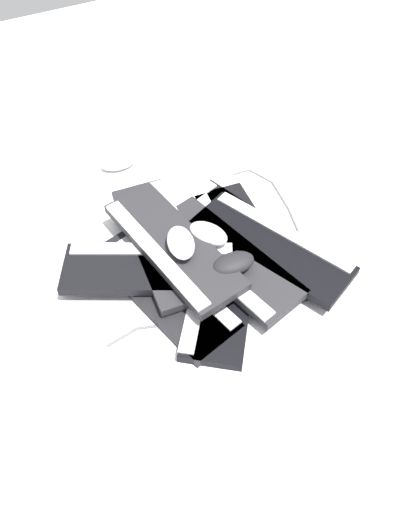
{
  "coord_description": "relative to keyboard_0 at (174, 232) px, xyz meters",
  "views": [
    {
      "loc": [
        -0.75,
        0.42,
        1.04
      ],
      "look_at": [
        -0.03,
        0.04,
        0.04
      ],
      "focal_mm": 35.0,
      "sensor_mm": 36.0,
      "label": 1
    }
  ],
  "objects": [
    {
      "name": "mouse_2",
      "position": [
        -0.12,
        0.03,
        0.1
      ],
      "size": [
        0.12,
        0.09,
        0.04
      ],
      "primitive_type": "ellipsoid",
      "rotation": [
        0.0,
        0.0,
        6.07
      ],
      "color": "silver",
      "rests_on": "keyboard_7"
    },
    {
      "name": "keyboard_2",
      "position": [
        -0.22,
        -0.03,
        0.0
      ],
      "size": [
        0.44,
        0.38,
        0.03
      ],
      "color": "black",
      "rests_on": "ground"
    },
    {
      "name": "keyboard_6",
      "position": [
        -0.11,
        0.12,
        0.03
      ],
      "size": [
        0.34,
        0.46,
        0.03
      ],
      "color": "black",
      "rests_on": "keyboard_1"
    },
    {
      "name": "keyboard_8",
      "position": [
        -0.19,
        -0.2,
        0.03
      ],
      "size": [
        0.46,
        0.31,
        0.03
      ],
      "color": "black",
      "rests_on": "keyboard_3"
    },
    {
      "name": "keyboard_5",
      "position": [
        -0.17,
        -0.07,
        0.03
      ],
      "size": [
        0.46,
        0.25,
        0.03
      ],
      "color": "#232326",
      "rests_on": "keyboard_2"
    },
    {
      "name": "mouse_3",
      "position": [
        -0.22,
        -0.06,
        0.07
      ],
      "size": [
        0.07,
        0.11,
        0.04
      ],
      "primitive_type": "ellipsoid",
      "rotation": [
        0.0,
        0.0,
        1.5
      ],
      "color": "black",
      "rests_on": "keyboard_5"
    },
    {
      "name": "keyboard_4",
      "position": [
        -0.04,
        0.05,
        0.03
      ],
      "size": [
        0.45,
        0.19,
        0.03
      ],
      "color": "#232326",
      "rests_on": "keyboard_0"
    },
    {
      "name": "cable_0",
      "position": [
        -0.14,
        -0.13,
        -0.01
      ],
      "size": [
        0.42,
        0.65,
        0.01
      ],
      "color": "#59595B",
      "rests_on": "ground"
    },
    {
      "name": "keyboard_3",
      "position": [
        -0.13,
        -0.16,
        0.0
      ],
      "size": [
        0.45,
        0.2,
        0.03
      ],
      "color": "black",
      "rests_on": "ground"
    },
    {
      "name": "keyboard_0",
      "position": [
        0.0,
        0.0,
        0.0
      ],
      "size": [
        0.28,
        0.46,
        0.03
      ],
      "color": "black",
      "rests_on": "ground"
    },
    {
      "name": "keyboard_7",
      "position": [
        -0.09,
        0.04,
        0.06
      ],
      "size": [
        0.46,
        0.22,
        0.03
      ],
      "color": "#232326",
      "rests_on": "keyboard_4"
    },
    {
      "name": "mouse_1",
      "position": [
        -0.1,
        -0.05,
        0.07
      ],
      "size": [
        0.13,
        0.11,
        0.04
      ],
      "primitive_type": "ellipsoid",
      "rotation": [
        0.0,
        0.0,
        3.65
      ],
      "color": "silver",
      "rests_on": "keyboard_5"
    },
    {
      "name": "keyboard_1",
      "position": [
        -0.16,
        0.1,
        0.0
      ],
      "size": [
        0.46,
        0.25,
        0.03
      ],
      "color": "black",
      "rests_on": "ground"
    },
    {
      "name": "ground_plane",
      "position": [
        -0.11,
        -0.06,
        -0.01
      ],
      "size": [
        3.2,
        3.2,
        0.0
      ],
      "primitive_type": "plane",
      "color": "white"
    },
    {
      "name": "mouse_0",
      "position": [
        0.34,
        0.03,
        0.01
      ],
      "size": [
        0.07,
        0.11,
        0.04
      ],
      "primitive_type": "ellipsoid",
      "rotation": [
        0.0,
        0.0,
        4.64
      ],
      "color": "silver",
      "rests_on": "ground"
    }
  ]
}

